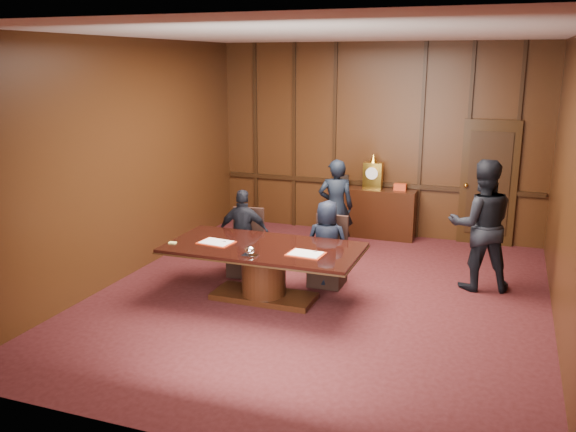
% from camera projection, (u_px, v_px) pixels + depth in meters
% --- Properties ---
extents(room, '(7.00, 7.04, 3.50)m').
position_uv_depth(room, '(328.00, 173.00, 8.06)').
color(room, '#340E0E').
rests_on(room, ground).
extents(sideboard, '(1.60, 0.45, 1.54)m').
position_uv_depth(sideboard, '(372.00, 211.00, 11.23)').
color(sideboard, black).
rests_on(sideboard, ground).
extents(conference_table, '(2.62, 1.32, 0.76)m').
position_uv_depth(conference_table, '(264.00, 264.00, 8.23)').
color(conference_table, black).
rests_on(conference_table, ground).
extents(folder_left, '(0.50, 0.38, 0.02)m').
position_uv_depth(folder_left, '(216.00, 242.00, 8.30)').
color(folder_left, '#B32C10').
rests_on(folder_left, conference_table).
extents(folder_right, '(0.48, 0.36, 0.02)m').
position_uv_depth(folder_right, '(306.00, 254.00, 7.81)').
color(folder_right, '#B32C10').
rests_on(folder_right, conference_table).
extents(inkstand, '(0.20, 0.14, 0.12)m').
position_uv_depth(inkstand, '(250.00, 252.00, 7.74)').
color(inkstand, white).
rests_on(inkstand, conference_table).
extents(notepad, '(0.11, 0.08, 0.01)m').
position_uv_depth(notepad, '(172.00, 243.00, 8.29)').
color(notepad, '#E5DB70').
rests_on(notepad, conference_table).
extents(chair_left, '(0.55, 0.55, 0.99)m').
position_uv_depth(chair_left, '(246.00, 255.00, 9.30)').
color(chair_left, black).
rests_on(chair_left, ground).
extents(chair_right, '(0.48, 0.48, 0.99)m').
position_uv_depth(chair_right, '(328.00, 264.00, 8.86)').
color(chair_right, black).
rests_on(chair_right, ground).
extents(signatory_left, '(0.83, 0.48, 1.32)m').
position_uv_depth(signatory_left, '(244.00, 233.00, 9.13)').
color(signatory_left, black).
rests_on(signatory_left, ground).
extents(signatory_right, '(0.66, 0.47, 1.26)m').
position_uv_depth(signatory_right, '(327.00, 244.00, 8.71)').
color(signatory_right, black).
rests_on(signatory_right, ground).
extents(witness_left, '(0.67, 0.54, 1.61)m').
position_uv_depth(witness_left, '(336.00, 207.00, 10.15)').
color(witness_left, black).
rests_on(witness_left, ground).
extents(witness_right, '(1.06, 0.92, 1.87)m').
position_uv_depth(witness_right, '(481.00, 225.00, 8.54)').
color(witness_right, black).
rests_on(witness_right, ground).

